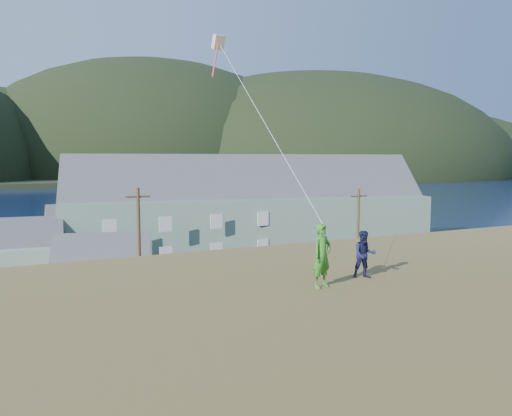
{
  "coord_description": "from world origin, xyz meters",
  "views": [
    {
      "loc": [
        -8.06,
        -31.15,
        10.83
      ],
      "look_at": [
        0.88,
        -12.29,
        8.8
      ],
      "focal_mm": 35.0,
      "sensor_mm": 36.0,
      "label": 1
    }
  ],
  "objects_px": {
    "wharf": "(40,238)",
    "kite_flyer_green": "(322,256)",
    "shed_palegreen_near": "(6,254)",
    "lodge": "(249,210)",
    "shed_palegreen_far": "(101,233)",
    "kite_flyer_navy": "(364,254)",
    "shed_white": "(102,267)"
  },
  "relations": [
    {
      "from": "wharf",
      "to": "shed_white",
      "type": "bearing_deg",
      "value": -83.37
    },
    {
      "from": "shed_palegreen_near",
      "to": "kite_flyer_navy",
      "type": "relative_size",
      "value": 6.81
    },
    {
      "from": "lodge",
      "to": "kite_flyer_green",
      "type": "bearing_deg",
      "value": -101.21
    },
    {
      "from": "shed_palegreen_near",
      "to": "kite_flyer_green",
      "type": "distance_m",
      "value": 37.83
    },
    {
      "from": "wharf",
      "to": "lodge",
      "type": "xyz_separation_m",
      "value": [
        20.88,
        -20.91,
        4.84
      ]
    },
    {
      "from": "shed_palegreen_near",
      "to": "shed_white",
      "type": "xyz_separation_m",
      "value": [
        6.98,
        -7.78,
        -0.28
      ]
    },
    {
      "from": "kite_flyer_navy",
      "to": "lodge",
      "type": "bearing_deg",
      "value": 92.03
    },
    {
      "from": "shed_white",
      "to": "kite_flyer_green",
      "type": "height_order",
      "value": "kite_flyer_green"
    },
    {
      "from": "lodge",
      "to": "kite_flyer_navy",
      "type": "height_order",
      "value": "lodge"
    },
    {
      "from": "wharf",
      "to": "shed_white",
      "type": "height_order",
      "value": "shed_white"
    },
    {
      "from": "lodge",
      "to": "kite_flyer_navy",
      "type": "xyz_separation_m",
      "value": [
        -13.48,
        -38.05,
        2.64
      ]
    },
    {
      "from": "lodge",
      "to": "shed_white",
      "type": "bearing_deg",
      "value": -139.75
    },
    {
      "from": "shed_white",
      "to": "shed_palegreen_far",
      "type": "xyz_separation_m",
      "value": [
        2.15,
        16.0,
        0.5
      ]
    },
    {
      "from": "shed_palegreen_near",
      "to": "shed_palegreen_far",
      "type": "distance_m",
      "value": 12.29
    },
    {
      "from": "shed_white",
      "to": "kite_flyer_green",
      "type": "distance_m",
      "value": 29.2
    },
    {
      "from": "lodge",
      "to": "kite_flyer_green",
      "type": "relative_size",
      "value": 22.14
    },
    {
      "from": "kite_flyer_navy",
      "to": "shed_palegreen_near",
      "type": "bearing_deg",
      "value": 128.27
    },
    {
      "from": "wharf",
      "to": "lodge",
      "type": "relative_size",
      "value": 0.64
    },
    {
      "from": "wharf",
      "to": "kite_flyer_green",
      "type": "bearing_deg",
      "value": -84.61
    },
    {
      "from": "wharf",
      "to": "kite_flyer_green",
      "type": "height_order",
      "value": "kite_flyer_green"
    },
    {
      "from": "lodge",
      "to": "kite_flyer_green",
      "type": "distance_m",
      "value": 41.47
    },
    {
      "from": "lodge",
      "to": "wharf",
      "type": "bearing_deg",
      "value": 145.42
    },
    {
      "from": "lodge",
      "to": "shed_palegreen_far",
      "type": "relative_size",
      "value": 3.64
    },
    {
      "from": "lodge",
      "to": "kite_flyer_navy",
      "type": "bearing_deg",
      "value": -99.04
    },
    {
      "from": "shed_white",
      "to": "kite_flyer_navy",
      "type": "xyz_separation_m",
      "value": [
        3.82,
        -28.15,
        5.62
      ]
    },
    {
      "from": "kite_flyer_green",
      "to": "shed_palegreen_near",
      "type": "bearing_deg",
      "value": 86.77
    },
    {
      "from": "shed_palegreen_near",
      "to": "kite_flyer_green",
      "type": "relative_size",
      "value": 5.43
    },
    {
      "from": "lodge",
      "to": "shed_palegreen_near",
      "type": "height_order",
      "value": "lodge"
    },
    {
      "from": "wharf",
      "to": "kite_flyer_green",
      "type": "xyz_separation_m",
      "value": [
        5.6,
        -59.36,
        7.67
      ]
    },
    {
      "from": "wharf",
      "to": "shed_palegreen_far",
      "type": "bearing_deg",
      "value": -68.85
    },
    {
      "from": "shed_palegreen_near",
      "to": "shed_palegreen_far",
      "type": "relative_size",
      "value": 0.89
    },
    {
      "from": "wharf",
      "to": "shed_palegreen_far",
      "type": "xyz_separation_m",
      "value": [
        5.73,
        -14.81,
        2.36
      ]
    }
  ]
}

